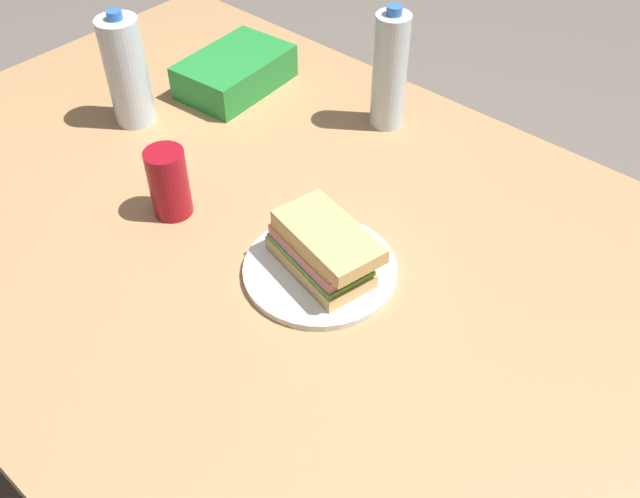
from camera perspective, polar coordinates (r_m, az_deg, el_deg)
The scene contains 8 objects.
ground_plane at distance 1.69m, azimuth 0.33°, elevation -18.72°, with size 8.00×8.00×0.00m, color #70665B.
dining_table at distance 1.15m, azimuth 0.46°, elevation -3.70°, with size 1.83×1.05×0.72m.
paper_plate at distance 1.08m, azimuth 0.00°, elevation -1.68°, with size 0.24×0.24×0.01m, color white.
sandwich at distance 1.04m, azimuth 0.20°, elevation 0.04°, with size 0.20×0.13×0.08m.
soda_can_red at distance 1.17m, azimuth -12.23°, elevation 5.30°, with size 0.07×0.07×0.12m, color maroon.
chip_bag at distance 1.50m, azimuth -6.94°, elevation 14.16°, with size 0.23×0.15×0.07m, color #268C38.
water_bottle_tall at distance 1.40m, azimuth -15.50°, elevation 13.77°, with size 0.08×0.08×0.23m.
water_bottle_spare at distance 1.34m, azimuth 5.70°, elevation 14.23°, with size 0.07×0.07×0.24m.
Camera 1 is at (0.51, -0.58, 1.50)m, focal length 39.24 mm.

